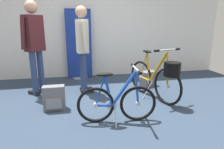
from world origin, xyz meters
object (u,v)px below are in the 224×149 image
object	(u,v)px
floor_banner_stand	(79,48)
display_bike_left	(158,76)
visitor_browsing	(83,45)
backpack_on_floor	(54,98)
handbag_on_floor	(148,78)
folding_bike_foreground	(117,101)
visitor_near_wall	(34,43)

from	to	relation	value
floor_banner_stand	display_bike_left	xyz separation A→B (m)	(1.28, -1.72, -0.31)
visitor_browsing	backpack_on_floor	size ratio (longest dim) A/B	4.22
handbag_on_floor	display_bike_left	bearing A→B (deg)	-100.23
display_bike_left	visitor_browsing	distance (m)	1.49
visitor_browsing	floor_banner_stand	bearing A→B (deg)	92.33
handbag_on_floor	backpack_on_floor	bearing A→B (deg)	-154.50
floor_banner_stand	backpack_on_floor	distance (m)	1.94
visitor_browsing	folding_bike_foreground	bearing A→B (deg)	-73.77
folding_bike_foreground	backpack_on_floor	size ratio (longest dim) A/B	2.79
floor_banner_stand	visitor_browsing	distance (m)	1.08
visitor_browsing	display_bike_left	bearing A→B (deg)	-28.12
display_bike_left	visitor_browsing	bearing A→B (deg)	151.88
visitor_browsing	backpack_on_floor	xyz separation A→B (m)	(-0.49, -0.74, -0.73)
display_bike_left	handbag_on_floor	size ratio (longest dim) A/B	3.33
floor_banner_stand	visitor_browsing	bearing A→B (deg)	-87.67
visitor_near_wall	backpack_on_floor	distance (m)	1.18
backpack_on_floor	display_bike_left	bearing A→B (deg)	2.62
visitor_near_wall	backpack_on_floor	size ratio (longest dim) A/B	4.43
folding_bike_foreground	visitor_browsing	xyz separation A→B (m)	(-0.38, 1.29, 0.63)
display_bike_left	visitor_browsing	size ratio (longest dim) A/B	0.78
display_bike_left	handbag_on_floor	distance (m)	0.87
backpack_on_floor	floor_banner_stand	bearing A→B (deg)	76.05
visitor_near_wall	backpack_on_floor	xyz separation A→B (m)	(0.36, -0.80, -0.79)
folding_bike_foreground	display_bike_left	distance (m)	1.08
visitor_browsing	backpack_on_floor	bearing A→B (deg)	-123.56
visitor_near_wall	folding_bike_foreground	bearing A→B (deg)	-47.71
visitor_near_wall	handbag_on_floor	bearing A→B (deg)	2.42
display_bike_left	handbag_on_floor	xyz separation A→B (m)	(0.15, 0.82, -0.27)
floor_banner_stand	backpack_on_floor	bearing A→B (deg)	-103.95
floor_banner_stand	visitor_near_wall	xyz separation A→B (m)	(-0.81, -1.00, 0.24)
visitor_near_wall	visitor_browsing	size ratio (longest dim) A/B	1.05
floor_banner_stand	visitor_near_wall	bearing A→B (deg)	-128.95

